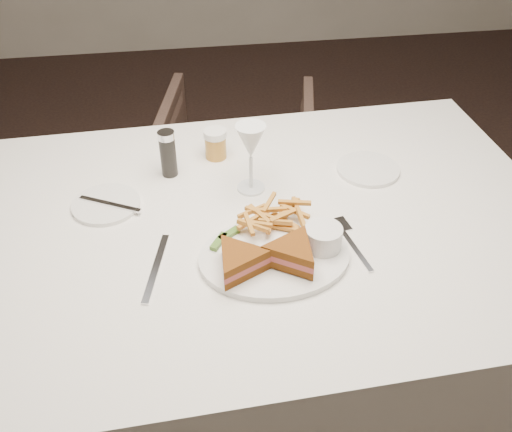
{
  "coord_description": "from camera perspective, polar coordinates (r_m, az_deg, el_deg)",
  "views": [
    {
      "loc": [
        -0.44,
        -1.4,
        1.57
      ],
      "look_at": [
        -0.29,
        -0.45,
        0.8
      ],
      "focal_mm": 40.0,
      "sensor_mm": 36.0,
      "label": 1
    }
  ],
  "objects": [
    {
      "name": "chair_far",
      "position": [
        2.35,
        -1.8,
        5.93
      ],
      "size": [
        0.7,
        0.67,
        0.61
      ],
      "primitive_type": "imported",
      "rotation": [
        0.0,
        0.0,
        2.93
      ],
      "color": "#4C372F",
      "rests_on": "ground"
    },
    {
      "name": "table",
      "position": [
        1.57,
        -0.28,
        -11.08
      ],
      "size": [
        1.47,
        1.01,
        0.75
      ],
      "primitive_type": "cube",
      "rotation": [
        0.0,
        0.0,
        0.04
      ],
      "color": "white",
      "rests_on": "ground"
    },
    {
      "name": "table_setting",
      "position": [
        1.25,
        0.44,
        -0.16
      ],
      "size": [
        0.82,
        0.61,
        0.18
      ],
      "color": "white",
      "rests_on": "table"
    },
    {
      "name": "ground",
      "position": [
        2.15,
        6.01,
        -8.67
      ],
      "size": [
        5.0,
        5.0,
        0.0
      ],
      "primitive_type": "plane",
      "color": "black",
      "rests_on": "ground"
    }
  ]
}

